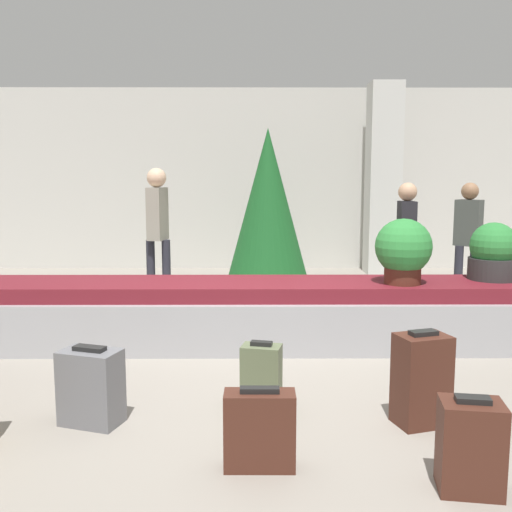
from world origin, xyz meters
name	(u,v)px	position (x,y,z in m)	size (l,w,h in m)	color
ground_plane	(257,393)	(0.00, 0.00, 0.00)	(18.00, 18.00, 0.00)	gray
back_wall	(255,180)	(0.00, 6.15, 1.60)	(18.00, 0.06, 3.20)	beige
carousel	(256,314)	(0.00, 1.31, 0.30)	(6.89, 0.95, 0.62)	#9E9EA3
pillar	(383,180)	(2.18, 5.56, 1.60)	(0.53, 0.53, 3.20)	silver
suitcase_1	(421,379)	(1.08, -0.56, 0.31)	(0.38, 0.33, 0.64)	#472319
suitcase_2	(260,430)	(0.01, -1.13, 0.22)	(0.40, 0.17, 0.47)	#472319
suitcase_3	(91,387)	(-1.10, -0.54, 0.25)	(0.44, 0.34, 0.53)	slate
suitcase_4	(261,377)	(0.03, -0.30, 0.23)	(0.30, 0.23, 0.49)	#5B6647
suitcase_5	(470,446)	(1.09, -1.37, 0.24)	(0.35, 0.28, 0.51)	#472319
potted_plant_0	(403,250)	(1.39, 1.19, 0.94)	(0.53, 0.53, 0.62)	#4C2319
potted_plant_1	(493,253)	(2.35, 1.41, 0.88)	(0.47, 0.47, 0.57)	#2D2D2D
traveler_0	(468,233)	(2.76, 3.18, 0.92)	(0.36, 0.35, 1.57)	#282833
traveler_1	(158,223)	(-1.24, 3.10, 1.05)	(0.31, 0.35, 1.75)	#282833
traveler_2	(406,237)	(1.80, 2.61, 0.93)	(0.31, 0.33, 1.57)	#282833
decorated_tree	(268,203)	(0.19, 4.26, 1.26)	(1.18, 1.18, 2.35)	#4C331E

